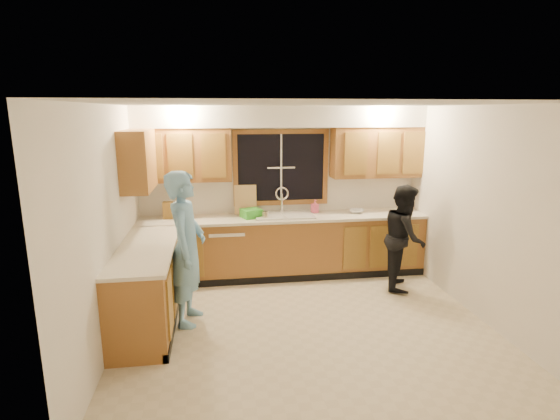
{
  "coord_description": "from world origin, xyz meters",
  "views": [
    {
      "loc": [
        -0.97,
        -4.57,
        2.43
      ],
      "look_at": [
        -0.2,
        0.65,
        1.23
      ],
      "focal_mm": 28.0,
      "sensor_mm": 36.0,
      "label": 1
    }
  ],
  "objects_px": {
    "soap_bottle": "(315,206)",
    "bowl": "(356,211)",
    "stove": "(140,307)",
    "woman": "(404,237)",
    "man": "(187,248)",
    "sink": "(284,220)",
    "dishwasher": "(227,252)",
    "knife_block": "(168,210)",
    "dish_crate": "(251,213)"
  },
  "relations": [
    {
      "from": "soap_bottle",
      "to": "bowl",
      "type": "xyz_separation_m",
      "value": [
        0.62,
        -0.12,
        -0.07
      ]
    },
    {
      "from": "stove",
      "to": "woman",
      "type": "height_order",
      "value": "woman"
    },
    {
      "from": "man",
      "to": "stove",
      "type": "bearing_deg",
      "value": 147.13
    },
    {
      "from": "bowl",
      "to": "man",
      "type": "bearing_deg",
      "value": -151.29
    },
    {
      "from": "woman",
      "to": "soap_bottle",
      "type": "xyz_separation_m",
      "value": [
        -1.08,
        0.85,
        0.29
      ]
    },
    {
      "from": "sink",
      "to": "dishwasher",
      "type": "height_order",
      "value": "sink"
    },
    {
      "from": "woman",
      "to": "knife_block",
      "type": "xyz_separation_m",
      "value": [
        -3.25,
        0.79,
        0.31
      ]
    },
    {
      "from": "dishwasher",
      "to": "woman",
      "type": "relative_size",
      "value": 0.56
    },
    {
      "from": "sink",
      "to": "dishwasher",
      "type": "bearing_deg",
      "value": -179.01
    },
    {
      "from": "dishwasher",
      "to": "sink",
      "type": "bearing_deg",
      "value": 0.99
    },
    {
      "from": "knife_block",
      "to": "bowl",
      "type": "bearing_deg",
      "value": 2.45
    },
    {
      "from": "man",
      "to": "dish_crate",
      "type": "distance_m",
      "value": 1.54
    },
    {
      "from": "stove",
      "to": "soap_bottle",
      "type": "relative_size",
      "value": 4.53
    },
    {
      "from": "dishwasher",
      "to": "man",
      "type": "xyz_separation_m",
      "value": [
        -0.48,
        -1.29,
        0.49
      ]
    },
    {
      "from": "man",
      "to": "bowl",
      "type": "distance_m",
      "value": 2.79
    },
    {
      "from": "knife_block",
      "to": "soap_bottle",
      "type": "distance_m",
      "value": 2.17
    },
    {
      "from": "bowl",
      "to": "dish_crate",
      "type": "bearing_deg",
      "value": -178.01
    },
    {
      "from": "man",
      "to": "bowl",
      "type": "xyz_separation_m",
      "value": [
        2.45,
        1.34,
        0.05
      ]
    },
    {
      "from": "knife_block",
      "to": "stove",
      "type": "bearing_deg",
      "value": -90.21
    },
    {
      "from": "woman",
      "to": "knife_block",
      "type": "relative_size",
      "value": 5.99
    },
    {
      "from": "woman",
      "to": "bowl",
      "type": "xyz_separation_m",
      "value": [
        -0.46,
        0.73,
        0.22
      ]
    },
    {
      "from": "bowl",
      "to": "knife_block",
      "type": "bearing_deg",
      "value": 178.79
    },
    {
      "from": "sink",
      "to": "soap_bottle",
      "type": "distance_m",
      "value": 0.55
    },
    {
      "from": "man",
      "to": "bowl",
      "type": "height_order",
      "value": "man"
    },
    {
      "from": "dishwasher",
      "to": "knife_block",
      "type": "distance_m",
      "value": 1.04
    },
    {
      "from": "man",
      "to": "knife_block",
      "type": "distance_m",
      "value": 1.45
    },
    {
      "from": "dishwasher",
      "to": "dish_crate",
      "type": "relative_size",
      "value": 3.08
    },
    {
      "from": "sink",
      "to": "soap_bottle",
      "type": "height_order",
      "value": "sink"
    },
    {
      "from": "stove",
      "to": "man",
      "type": "xyz_separation_m",
      "value": [
        0.47,
        0.52,
        0.45
      ]
    },
    {
      "from": "dishwasher",
      "to": "soap_bottle",
      "type": "relative_size",
      "value": 4.13
    },
    {
      "from": "sink",
      "to": "woman",
      "type": "relative_size",
      "value": 0.59
    },
    {
      "from": "woman",
      "to": "soap_bottle",
      "type": "distance_m",
      "value": 1.4
    },
    {
      "from": "sink",
      "to": "knife_block",
      "type": "bearing_deg",
      "value": 176.71
    },
    {
      "from": "sink",
      "to": "soap_bottle",
      "type": "bearing_deg",
      "value": 17.17
    },
    {
      "from": "sink",
      "to": "dish_crate",
      "type": "xyz_separation_m",
      "value": [
        -0.48,
        -0.02,
        0.12
      ]
    },
    {
      "from": "sink",
      "to": "bowl",
      "type": "relative_size",
      "value": 3.77
    },
    {
      "from": "sink",
      "to": "dishwasher",
      "type": "xyz_separation_m",
      "value": [
        -0.85,
        -0.01,
        -0.45
      ]
    },
    {
      "from": "soap_bottle",
      "to": "man",
      "type": "bearing_deg",
      "value": -141.46
    },
    {
      "from": "sink",
      "to": "man",
      "type": "relative_size",
      "value": 0.48
    },
    {
      "from": "stove",
      "to": "dishwasher",
      "type": "bearing_deg",
      "value": 62.31
    },
    {
      "from": "dishwasher",
      "to": "dish_crate",
      "type": "height_order",
      "value": "dish_crate"
    },
    {
      "from": "dish_crate",
      "to": "knife_block",
      "type": "bearing_deg",
      "value": 174.49
    },
    {
      "from": "man",
      "to": "dish_crate",
      "type": "bearing_deg",
      "value": -24.39
    },
    {
      "from": "stove",
      "to": "bowl",
      "type": "xyz_separation_m",
      "value": [
        2.92,
        1.86,
        0.5
      ]
    },
    {
      "from": "dishwasher",
      "to": "knife_block",
      "type": "xyz_separation_m",
      "value": [
        -0.82,
        0.11,
        0.63
      ]
    },
    {
      "from": "sink",
      "to": "bowl",
      "type": "xyz_separation_m",
      "value": [
        1.12,
        0.04,
        0.08
      ]
    },
    {
      "from": "woman",
      "to": "man",
      "type": "bearing_deg",
      "value": 122.85
    },
    {
      "from": "bowl",
      "to": "stove",
      "type": "bearing_deg",
      "value": -147.46
    },
    {
      "from": "man",
      "to": "soap_bottle",
      "type": "distance_m",
      "value": 2.35
    },
    {
      "from": "dish_crate",
      "to": "sink",
      "type": "bearing_deg",
      "value": 2.22
    }
  ]
}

